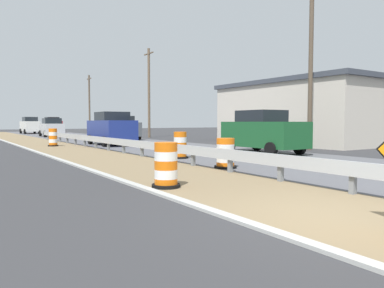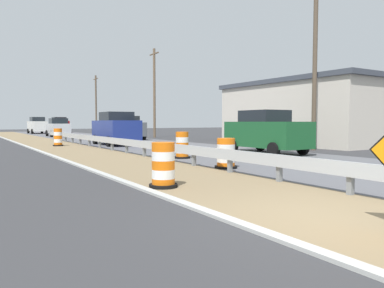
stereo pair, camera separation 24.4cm
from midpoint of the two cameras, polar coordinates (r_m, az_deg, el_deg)
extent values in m
plane|color=#333335|center=(6.36, 18.83, -10.76)|extent=(160.00, 160.00, 0.00)
cube|color=#7F6B4C|center=(6.80, 21.79, -9.87)|extent=(3.53, 120.00, 0.01)
cube|color=#ADADA8|center=(5.42, 10.15, -13.07)|extent=(0.20, 120.00, 0.11)
cube|color=#ADB2B7|center=(8.47, 22.47, -3.54)|extent=(0.08, 59.44, 0.32)
cube|color=slate|center=(8.56, 22.74, -4.83)|extent=(0.12, 0.12, 0.70)
cube|color=slate|center=(9.84, 12.77, -3.60)|extent=(0.12, 0.12, 0.70)
cube|color=slate|center=(11.35, 5.28, -2.61)|extent=(0.12, 0.12, 0.70)
cube|color=slate|center=(13.00, -0.37, -1.83)|extent=(0.12, 0.12, 0.70)
cube|color=slate|center=(14.76, -4.71, -1.22)|extent=(0.12, 0.12, 0.70)
cube|color=slate|center=(16.58, -8.11, -0.73)|extent=(0.12, 0.12, 0.70)
cube|color=slate|center=(18.45, -10.82, -0.34)|extent=(0.12, 0.12, 0.70)
cube|color=slate|center=(20.36, -13.04, -0.02)|extent=(0.12, 0.12, 0.70)
cube|color=slate|center=(22.29, -14.87, 0.24)|extent=(0.12, 0.12, 0.70)
cube|color=slate|center=(24.24, -16.41, 0.46)|extent=(0.12, 0.12, 0.70)
cube|color=slate|center=(26.20, -17.72, 0.65)|extent=(0.12, 0.12, 0.70)
cube|color=slate|center=(28.18, -18.84, 0.81)|extent=(0.12, 0.12, 0.70)
cube|color=slate|center=(30.17, -19.82, 0.95)|extent=(0.12, 0.12, 0.70)
cube|color=slate|center=(32.16, -20.68, 1.08)|extent=(0.12, 0.12, 0.70)
cube|color=slate|center=(34.16, -21.43, 1.18)|extent=(0.12, 0.12, 0.70)
cylinder|color=orange|center=(8.78, -4.81, -5.98)|extent=(0.54, 0.54, 0.21)
cylinder|color=white|center=(8.75, -4.82, -4.61)|extent=(0.54, 0.54, 0.21)
cylinder|color=orange|center=(8.73, -4.83, -3.23)|extent=(0.54, 0.54, 0.21)
cylinder|color=white|center=(8.70, -4.83, -1.84)|extent=(0.54, 0.54, 0.21)
cylinder|color=orange|center=(8.69, -4.84, -0.44)|extent=(0.54, 0.54, 0.21)
cylinder|color=black|center=(8.80, -4.81, -6.40)|extent=(0.67, 0.67, 0.08)
cylinder|color=orange|center=(12.39, 4.59, -3.26)|extent=(0.60, 0.60, 0.20)
cylinder|color=white|center=(12.37, 4.59, -2.34)|extent=(0.60, 0.60, 0.20)
cylinder|color=orange|center=(12.35, 4.60, -1.41)|extent=(0.60, 0.60, 0.20)
cylinder|color=white|center=(12.34, 4.60, -0.49)|extent=(0.60, 0.60, 0.20)
cylinder|color=orange|center=(12.33, 4.61, 0.44)|extent=(0.60, 0.60, 0.20)
cylinder|color=black|center=(12.40, 4.59, -3.53)|extent=(0.74, 0.74, 0.08)
cylinder|color=orange|center=(15.67, -2.28, -1.81)|extent=(0.54, 0.54, 0.22)
cylinder|color=white|center=(15.65, -2.28, -0.99)|extent=(0.54, 0.54, 0.22)
cylinder|color=orange|center=(15.64, -2.28, -0.17)|extent=(0.54, 0.54, 0.22)
cylinder|color=white|center=(15.62, -2.28, 0.65)|extent=(0.54, 0.54, 0.22)
cylinder|color=orange|center=(15.62, -2.28, 1.48)|extent=(0.54, 0.54, 0.22)
cylinder|color=black|center=(15.68, -2.28, -2.07)|extent=(0.67, 0.67, 0.08)
cylinder|color=orange|center=(25.10, -20.81, -0.07)|extent=(0.51, 0.51, 0.22)
cylinder|color=white|center=(25.09, -20.83, 0.45)|extent=(0.51, 0.51, 0.22)
cylinder|color=orange|center=(25.08, -20.84, 0.96)|extent=(0.51, 0.51, 0.22)
cylinder|color=white|center=(25.07, -20.85, 1.47)|extent=(0.51, 0.51, 0.22)
cylinder|color=orange|center=(25.06, -20.86, 1.99)|extent=(0.51, 0.51, 0.22)
cylinder|color=black|center=(25.10, -20.81, -0.23)|extent=(0.63, 0.63, 0.08)
cube|color=navy|center=(25.32, -12.59, 2.06)|extent=(2.09, 4.78, 1.31)
cube|color=black|center=(25.14, -12.48, 4.19)|extent=(1.80, 2.23, 0.56)
cylinder|color=black|center=(26.55, -15.61, 0.66)|extent=(0.24, 0.65, 0.64)
cylinder|color=black|center=(27.13, -11.71, 0.77)|extent=(0.24, 0.65, 0.64)
cylinder|color=black|center=(23.57, -13.57, 0.36)|extent=(0.24, 0.65, 0.64)
cylinder|color=black|center=(24.22, -9.25, 0.49)|extent=(0.24, 0.65, 0.64)
cube|color=#4C5156|center=(32.66, -10.87, 2.24)|extent=(1.86, 4.03, 1.17)
cube|color=black|center=(32.80, -10.99, 3.76)|extent=(1.67, 1.86, 0.56)
cylinder|color=black|center=(31.83, -8.41, 1.18)|extent=(0.22, 0.64, 0.64)
cylinder|color=black|center=(31.10, -11.50, 1.10)|extent=(0.22, 0.64, 0.64)
cylinder|color=black|center=(34.26, -10.27, 1.32)|extent=(0.22, 0.64, 0.64)
cylinder|color=black|center=(33.58, -13.17, 1.24)|extent=(0.22, 0.64, 0.64)
cube|color=silver|center=(41.78, -20.91, 2.23)|extent=(1.97, 4.44, 1.04)
cube|color=black|center=(41.61, -20.89, 3.33)|extent=(1.70, 2.07, 0.56)
cylinder|color=black|center=(43.07, -22.42, 1.53)|extent=(0.24, 0.65, 0.64)
cylinder|color=black|center=(43.38, -20.07, 1.60)|extent=(0.24, 0.65, 0.64)
cylinder|color=black|center=(40.22, -21.79, 1.43)|extent=(0.24, 0.65, 0.64)
cylinder|color=black|center=(40.55, -19.28, 1.50)|extent=(0.24, 0.65, 0.64)
cube|color=#195128|center=(18.51, 10.54, 1.48)|extent=(1.94, 4.51, 1.23)
cube|color=black|center=(18.64, 10.19, 4.25)|extent=(1.70, 2.09, 0.56)
cylinder|color=black|center=(18.16, 15.83, -0.56)|extent=(0.23, 0.64, 0.64)
cylinder|color=black|center=(16.84, 11.62, -0.80)|extent=(0.23, 0.64, 0.64)
cylinder|color=black|center=(20.25, 9.60, -0.08)|extent=(0.23, 0.64, 0.64)
cylinder|color=black|center=(19.07, 5.46, -0.26)|extent=(0.23, 0.64, 0.64)
cube|color=silver|center=(53.11, -23.77, 2.51)|extent=(1.82, 4.39, 1.30)
cube|color=black|center=(52.94, -23.76, 3.52)|extent=(1.60, 2.03, 0.56)
cylinder|color=black|center=(54.38, -24.93, 1.81)|extent=(0.23, 0.64, 0.64)
cylinder|color=black|center=(54.70, -23.14, 1.86)|extent=(0.23, 0.64, 0.64)
cylinder|color=black|center=(51.55, -24.40, 1.75)|extent=(0.23, 0.64, 0.64)
cylinder|color=black|center=(51.89, -22.51, 1.81)|extent=(0.23, 0.64, 0.64)
cube|color=maroon|center=(58.50, -20.78, 2.67)|extent=(1.93, 4.33, 1.37)
cube|color=black|center=(58.66, -20.84, 3.61)|extent=(1.71, 2.00, 0.56)
cylinder|color=black|center=(57.36, -19.52, 2.00)|extent=(0.23, 0.64, 0.64)
cylinder|color=black|center=(56.91, -21.35, 1.95)|extent=(0.23, 0.64, 0.64)
cylinder|color=black|center=(60.11, -20.21, 2.04)|extent=(0.23, 0.64, 0.64)
cylinder|color=black|center=(59.68, -21.95, 2.00)|extent=(0.23, 0.64, 0.64)
cube|color=beige|center=(27.62, 16.94, 4.28)|extent=(7.43, 11.15, 4.05)
cube|color=#3D424C|center=(27.75, 17.02, 8.78)|extent=(7.73, 11.60, 0.30)
cylinder|color=brown|center=(21.39, 17.45, 11.05)|extent=(0.24, 0.24, 8.88)
cylinder|color=brown|center=(36.79, -6.82, 7.74)|extent=(0.24, 0.24, 8.66)
cube|color=brown|center=(37.28, -6.86, 13.62)|extent=(0.12, 1.80, 0.10)
cylinder|color=brown|center=(55.63, -15.61, 5.94)|extent=(0.24, 0.24, 8.23)
cube|color=brown|center=(55.91, -15.67, 9.65)|extent=(0.12, 1.80, 0.10)
camera|label=1|loc=(0.12, -90.60, -0.04)|focal=34.72mm
camera|label=2|loc=(0.12, 89.40, 0.04)|focal=34.72mm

